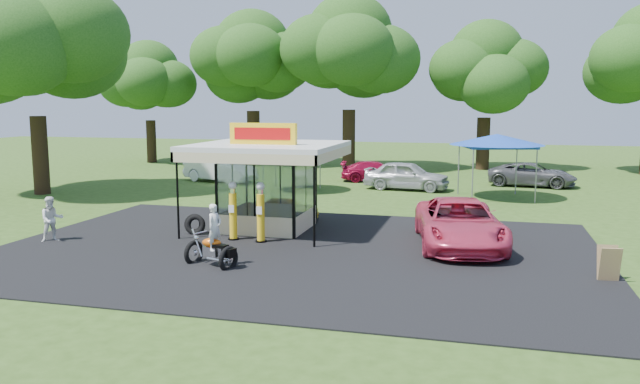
% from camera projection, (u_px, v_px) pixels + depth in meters
% --- Properties ---
extents(ground, '(120.00, 120.00, 0.00)m').
position_uv_depth(ground, '(276.00, 265.00, 19.14)').
color(ground, '#2F4A17').
rests_on(ground, ground).
extents(asphalt_apron, '(20.00, 14.00, 0.04)m').
position_uv_depth(asphalt_apron, '(295.00, 249.00, 21.05)').
color(asphalt_apron, black).
rests_on(asphalt_apron, ground).
extents(gas_station_kiosk, '(5.40, 5.40, 4.18)m').
position_uv_depth(gas_station_kiosk, '(268.00, 185.00, 24.17)').
color(gas_station_kiosk, white).
rests_on(gas_station_kiosk, ground).
extents(gas_pump_left, '(0.40, 0.40, 2.15)m').
position_uv_depth(gas_pump_left, '(233.00, 212.00, 22.35)').
color(gas_pump_left, black).
rests_on(gas_pump_left, ground).
extents(gas_pump_right, '(0.41, 0.41, 2.17)m').
position_uv_depth(gas_pump_right, '(261.00, 214.00, 21.97)').
color(gas_pump_right, black).
rests_on(gas_pump_right, ground).
extents(motorcycle, '(1.78, 1.25, 2.02)m').
position_uv_depth(motorcycle, '(213.00, 242.00, 18.79)').
color(motorcycle, black).
rests_on(motorcycle, ground).
extents(spare_tires, '(0.94, 0.57, 0.80)m').
position_uv_depth(spare_tires, '(195.00, 224.00, 23.44)').
color(spare_tires, black).
rests_on(spare_tires, ground).
extents(a_frame_sign, '(0.58, 0.55, 1.00)m').
position_uv_depth(a_frame_sign, '(609.00, 264.00, 17.28)').
color(a_frame_sign, '#593819').
rests_on(a_frame_sign, ground).
extents(kiosk_car, '(2.82, 1.13, 0.96)m').
position_uv_depth(kiosk_car, '(286.00, 208.00, 26.47)').
color(kiosk_car, yellow).
rests_on(kiosk_car, ground).
extents(pink_sedan, '(3.68, 6.28, 1.64)m').
position_uv_depth(pink_sedan, '(459.00, 223.00, 21.41)').
color(pink_sedan, '#D73A5D').
rests_on(pink_sedan, ground).
extents(spectator_west, '(0.99, 1.00, 1.63)m').
position_uv_depth(spectator_west, '(52.00, 219.00, 22.20)').
color(spectator_west, white).
rests_on(spectator_west, ground).
extents(bg_car_a, '(5.19, 3.21, 1.61)m').
position_uv_depth(bg_car_a, '(220.00, 169.00, 38.98)').
color(bg_car_a, white).
rests_on(bg_car_a, ground).
extents(bg_car_b, '(4.61, 2.47, 1.27)m').
position_uv_depth(bg_car_b, '(376.00, 172.00, 39.15)').
color(bg_car_b, '#A00C2F').
rests_on(bg_car_b, ground).
extents(bg_car_c, '(5.00, 2.50, 1.64)m').
position_uv_depth(bg_car_c, '(407.00, 175.00, 35.49)').
color(bg_car_c, '#AAABAF').
rests_on(bg_car_c, ground).
extents(bg_car_d, '(5.29, 2.99, 1.39)m').
position_uv_depth(bg_car_d, '(532.00, 175.00, 36.96)').
color(bg_car_d, '#555557').
rests_on(bg_car_d, ground).
extents(tent_west, '(4.09, 4.09, 2.86)m').
position_uv_depth(tent_west, '(292.00, 145.00, 34.75)').
color(tent_west, gray).
rests_on(tent_west, ground).
extents(tent_east, '(4.78, 4.78, 3.34)m').
position_uv_depth(tent_east, '(497.00, 140.00, 31.93)').
color(tent_east, gray).
rests_on(tent_east, ground).
extents(oak_far_a, '(8.21, 8.21, 9.73)m').
position_uv_depth(oak_far_a, '(149.00, 87.00, 50.99)').
color(oak_far_a, black).
rests_on(oak_far_a, ground).
extents(oak_far_b, '(9.92, 9.92, 11.83)m').
position_uv_depth(oak_far_b, '(253.00, 69.00, 48.80)').
color(oak_far_b, black).
rests_on(oak_far_b, ground).
extents(oak_far_c, '(10.59, 10.59, 12.48)m').
position_uv_depth(oak_far_c, '(349.00, 61.00, 45.55)').
color(oak_far_c, black).
rests_on(oak_far_c, ground).
extents(oak_far_d, '(8.94, 8.94, 10.64)m').
position_uv_depth(oak_far_d, '(485.00, 77.00, 45.47)').
color(oak_far_d, black).
rests_on(oak_far_d, ground).
extents(oak_near, '(10.83, 10.83, 12.47)m').
position_uv_depth(oak_near, '(33.00, 47.00, 32.86)').
color(oak_near, black).
rests_on(oak_near, ground).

